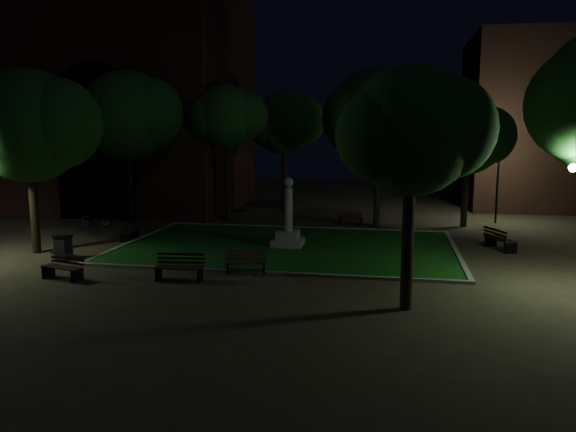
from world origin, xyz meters
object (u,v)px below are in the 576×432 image
at_px(monument, 288,227).
at_px(bench_left_side, 131,232).
at_px(bench_right_side, 499,240).
at_px(trash_bin, 63,247).
at_px(bench_near_left, 180,268).
at_px(bench_west_near, 64,267).
at_px(bench_near_right, 246,263).
at_px(bicycle, 96,218).
at_px(bench_far_side, 350,219).

bearing_deg(monument, bench_left_side, 177.29).
bearing_deg(bench_right_side, trash_bin, 83.46).
xyz_separation_m(bench_near_left, bench_left_side, (-5.27, 6.85, -0.07)).
xyz_separation_m(monument, bench_west_near, (-7.04, -7.08, -0.53)).
relative_size(monument, bench_near_left, 1.76).
bearing_deg(monument, bench_near_left, -113.32).
xyz_separation_m(bench_right_side, trash_bin, (-18.42, -5.37, 0.05)).
bearing_deg(monument, bench_near_right, -97.64).
relative_size(bench_west_near, bench_right_side, 0.91).
bearing_deg(bench_near_left, bench_near_right, 28.24).
bearing_deg(bicycle, bench_west_near, -158.35).
distance_m(bench_near_right, bench_far_side, 12.30).
relative_size(bench_near_left, bench_right_side, 0.94).
height_order(bench_near_right, bench_left_side, bench_near_right).
bearing_deg(bench_near_left, bicycle, 126.50).
xyz_separation_m(bench_right_side, bicycle, (-21.40, 2.58, 0.00)).
bearing_deg(bench_left_side, bench_near_right, 46.42).
distance_m(trash_bin, bicycle, 8.49).
bearing_deg(bench_left_side, trash_bin, -16.78).
height_order(bench_near_left, trash_bin, trash_bin).
xyz_separation_m(bench_near_left, bench_right_side, (12.36, 7.63, 0.01)).
height_order(bench_right_side, trash_bin, trash_bin).
height_order(bench_near_right, bench_west_near, bench_west_near).
relative_size(bench_near_right, bench_far_side, 1.10).
distance_m(bench_near_left, bench_near_right, 2.52).
bearing_deg(bicycle, bench_right_side, -99.10).
height_order(bench_near_right, bench_right_side, bench_right_side).
relative_size(bench_west_near, bench_far_side, 1.17).
distance_m(bench_near_left, bicycle, 13.63).
bearing_deg(monument, bench_right_side, 6.87).
xyz_separation_m(bench_far_side, bicycle, (-14.22, -3.09, 0.10)).
bearing_deg(bench_west_near, bench_right_side, 41.48).
xyz_separation_m(monument, bench_near_left, (-2.79, -6.47, -0.50)).
relative_size(bench_right_side, bicycle, 1.07).
bearing_deg(bench_far_side, bench_right_side, 149.46).
bearing_deg(trash_bin, bench_left_side, 80.26).
height_order(bench_near_left, bench_near_right, bench_near_left).
height_order(bench_near_left, bench_west_near, bench_near_left).
relative_size(bench_near_right, bicycle, 0.91).
distance_m(monument, bench_near_right, 5.16).
bearing_deg(bench_west_near, bench_near_left, 23.26).
bearing_deg(bench_left_side, monument, 80.26).
height_order(monument, trash_bin, monument).
bearing_deg(bicycle, trash_bin, -161.69).
height_order(bench_right_side, bench_far_side, bench_right_side).
xyz_separation_m(bench_west_near, trash_bin, (-1.81, 2.86, 0.10)).
distance_m(monument, bench_far_side, 7.25).
height_order(bench_west_near, bench_left_side, bench_west_near).
relative_size(bench_far_side, bicycle, 0.83).
bearing_deg(bicycle, bench_near_left, -140.69).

